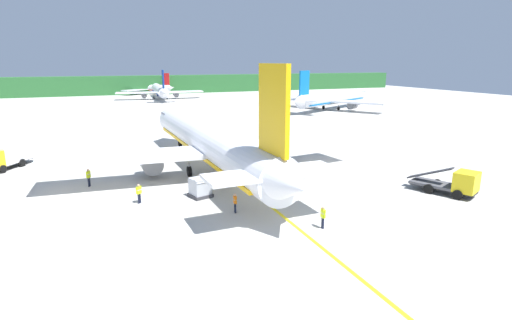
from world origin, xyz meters
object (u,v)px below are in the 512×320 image
object	(u,v)px
cargo_container_near	(200,187)
crew_marshaller	(235,201)
airliner_distant	(144,88)
crew_supervisor	(88,176)
airliner_foreground	(209,142)
service_truck_baggage	(455,183)
airliner_far_taxiway	(160,91)
crew_loader_right	(323,215)
crew_loader_left	(139,192)
service_truck_catering	(7,156)
airliner_mid_apron	(333,98)

from	to	relation	value
cargo_container_near	crew_marshaller	distance (m)	5.18
airliner_distant	crew_supervisor	size ratio (longest dim) A/B	11.80
airliner_foreground	service_truck_baggage	bearing A→B (deg)	-41.06
airliner_far_taxiway	crew_supervisor	xyz separation A→B (m)	(-21.27, -93.75, -1.65)
crew_supervisor	crew_loader_right	bearing A→B (deg)	-47.33
crew_marshaller	crew_loader_left	size ratio (longest dim) A/B	0.94
airliner_distant	service_truck_baggage	distance (m)	133.35
service_truck_baggage	crew_marshaller	world-z (taller)	service_truck_baggage
service_truck_catering	crew_supervisor	size ratio (longest dim) A/B	3.70
airliner_far_taxiway	service_truck_baggage	world-z (taller)	airliner_far_taxiway
airliner_far_taxiway	service_truck_baggage	distance (m)	109.58
crew_loader_right	crew_supervisor	xyz separation A→B (m)	(-16.10, 17.47, 0.04)
airliner_mid_apron	service_truck_catering	bearing A→B (deg)	-151.32
cargo_container_near	airliner_mid_apron	bearing A→B (deg)	48.53
crew_loader_right	service_truck_baggage	bearing A→B (deg)	7.92
service_truck_baggage	airliner_mid_apron	bearing A→B (deg)	67.17
crew_loader_left	airliner_foreground	bearing A→B (deg)	42.59
airliner_far_taxiway	cargo_container_near	size ratio (longest dim) A/B	15.11
airliner_mid_apron	crew_loader_right	world-z (taller)	airliner_mid_apron
airliner_foreground	crew_loader_left	size ratio (longest dim) A/B	23.77
crew_loader_right	service_truck_catering	bearing A→B (deg)	130.99
airliner_foreground	crew_loader_left	distance (m)	11.76
airliner_foreground	crew_supervisor	bearing A→B (deg)	-175.71
service_truck_baggage	airliner_foreground	bearing A→B (deg)	138.94
crew_supervisor	cargo_container_near	bearing A→B (deg)	-37.16
service_truck_catering	crew_loader_right	world-z (taller)	service_truck_catering
airliner_mid_apron	airliner_distant	distance (m)	80.04
crew_marshaller	crew_loader_right	bearing A→B (deg)	-47.25
service_truck_baggage	service_truck_catering	xyz separation A→B (m)	(-40.02, 26.49, 0.29)
crew_marshaller	crew_loader_right	distance (m)	7.36
crew_supervisor	airliner_mid_apron	bearing A→B (deg)	39.44
airliner_mid_apron	cargo_container_near	world-z (taller)	airliner_mid_apron
service_truck_baggage	crew_loader_left	world-z (taller)	service_truck_baggage
airliner_distant	crew_loader_left	bearing A→B (deg)	-96.74
service_truck_catering	crew_loader_left	xyz separation A→B (m)	(12.83, -17.98, -0.43)
service_truck_baggage	crew_loader_right	size ratio (longest dim) A/B	3.61
airliner_distant	service_truck_baggage	world-z (taller)	airliner_distant
airliner_foreground	service_truck_baggage	world-z (taller)	airliner_foreground
crew_loader_left	crew_loader_right	size ratio (longest dim) A/B	1.01
airliner_mid_apron	crew_loader_left	distance (m)	76.38
crew_marshaller	crew_loader_left	xyz separation A→B (m)	(-7.02, 5.21, 0.07)
service_truck_catering	airliner_foreground	bearing A→B (deg)	-25.54
crew_marshaller	crew_supervisor	bearing A→B (deg)	132.63
crew_loader_left	airliner_mid_apron	bearing A→B (deg)	45.37
airliner_mid_apron	airliner_far_taxiway	xyz separation A→B (m)	(-36.46, 46.27, -0.13)
service_truck_baggage	crew_supervisor	bearing A→B (deg)	153.84
airliner_distant	cargo_container_near	size ratio (longest dim) A/B	9.59
airliner_distant	crew_loader_right	bearing A→B (deg)	-91.13
airliner_mid_apron	service_truck_baggage	world-z (taller)	airliner_mid_apron
service_truck_catering	crew_loader_right	xyz separation A→B (m)	(24.85, -28.60, -0.45)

